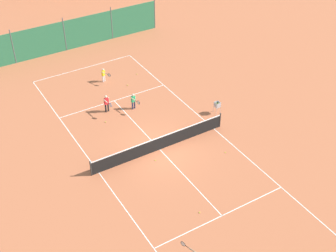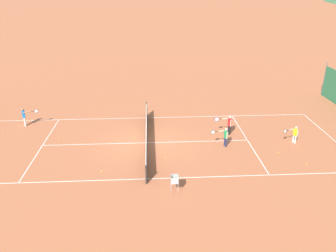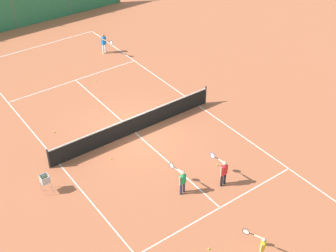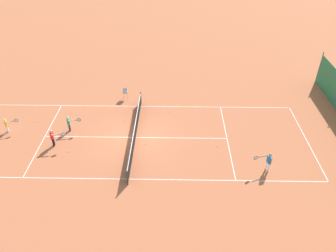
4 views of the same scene
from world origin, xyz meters
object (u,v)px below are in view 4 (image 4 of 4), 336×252
Objects in this scene: player_near_service at (69,123)px; tennis_ball_by_net_right at (35,122)px; tennis_ball_mid_court at (124,121)px; player_far_baseline at (7,124)px; tennis_net at (135,132)px; tennis_ball_far_corner at (170,112)px; player_far_service at (53,137)px; ball_hopper at (125,92)px; player_near_baseline at (268,161)px; tennis_ball_alley_left at (217,146)px; tennis_ball_alley_right at (27,111)px; tennis_ball_by_net_left at (146,144)px; tennis_ball_service_box at (68,151)px.

player_near_service is 3.24m from tennis_ball_by_net_right.
player_far_baseline is at bearing 100.45° from tennis_ball_mid_court.
tennis_ball_far_corner is (3.26, -2.37, -0.47)m from tennis_net.
player_far_service is 7.48m from ball_hopper.
player_near_service is at bearing 73.60° from player_near_baseline.
player_near_service is at bearing -20.23° from player_far_service.
ball_hopper is (6.19, 6.98, 0.63)m from tennis_ball_alley_left.
tennis_ball_mid_court is (-1.12, -7.75, 0.00)m from tennis_ball_alley_right.
tennis_ball_far_corner is (2.73, -11.51, -0.62)m from player_far_baseline.
player_far_service is at bearing 124.97° from tennis_ball_mid_court.
tennis_ball_mid_court is 0.07× the size of ball_hopper.
player_far_baseline is at bearing 82.55° from tennis_ball_by_net_left.
player_far_service is at bearing 92.10° from tennis_ball_by_net_left.
tennis_net is 139.09× the size of tennis_ball_mid_court.
player_far_baseline is 9.13m from ball_hopper.
tennis_ball_alley_right is at bearing 106.16° from ball_hopper.
tennis_net reaches higher than ball_hopper.
tennis_ball_mid_court is 1.00× the size of tennis_ball_by_net_right.
player_near_baseline is 19.89× the size of tennis_ball_by_net_left.
tennis_ball_far_corner and tennis_ball_by_net_right have the same top height.
player_near_service is (0.19, -4.39, 0.05)m from player_far_baseline.
tennis_ball_alley_right and tennis_ball_mid_court have the same top height.
tennis_ball_alley_left is at bearing -113.43° from tennis_ball_mid_court.
tennis_ball_by_net_left is 4.32m from tennis_ball_far_corner.
tennis_net is 6.99× the size of player_near_baseline.
tennis_ball_alley_right and tennis_ball_alley_left have the same top height.
player_near_service is at bearing -120.60° from tennis_ball_alley_right.
tennis_ball_mid_court is at bearing 109.80° from tennis_ball_far_corner.
player_near_baseline is (-3.88, -13.17, 0.06)m from player_near_service.
tennis_ball_service_box is (-1.64, 4.33, -0.47)m from tennis_net.
ball_hopper is (4.58, -3.40, -0.05)m from player_near_service.
tennis_net is 139.09× the size of tennis_ball_alley_right.
player_far_baseline is 1.25× the size of ball_hopper.
tennis_ball_alley_right is at bearing 39.83° from player_far_service.
player_near_service is at bearing 143.42° from ball_hopper.
player_far_baseline reaches higher than tennis_ball_mid_court.
tennis_ball_alley_right is 6.56m from tennis_ball_service_box.
tennis_ball_by_net_right is 4.82m from tennis_ball_service_box.
tennis_net reaches higher than tennis_ball_alley_right.
player_near_service reaches higher than tennis_ball_by_net_right.
player_near_service reaches higher than tennis_net.
tennis_ball_alley_left is at bearing -98.84° from player_near_service.
tennis_ball_alley_right and tennis_ball_service_box have the same top height.
player_near_service is 5.78m from tennis_ball_by_net_left.
tennis_ball_by_net_left is at bearing 158.58° from tennis_ball_far_corner.
ball_hopper is at bearing -36.58° from player_near_service.
player_near_baseline reaches higher than player_near_service.
player_far_service is 6.22m from tennis_ball_by_net_left.
player_far_baseline is at bearing 86.68° from tennis_net.
tennis_ball_alley_right is at bearing 67.90° from tennis_ball_by_net_left.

